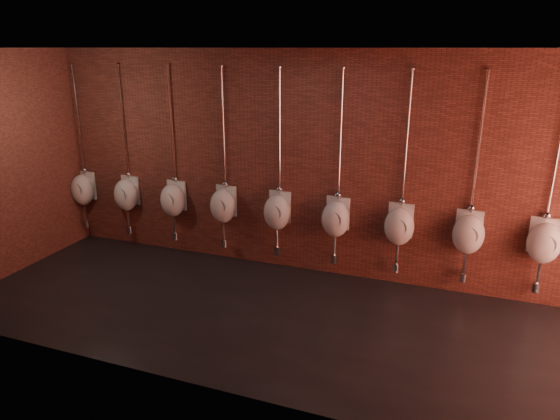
{
  "coord_description": "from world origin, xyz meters",
  "views": [
    {
      "loc": [
        1.81,
        -5.15,
        3.21
      ],
      "look_at": [
        -0.4,
        0.9,
        1.1
      ],
      "focal_mm": 32.0,
      "sensor_mm": 36.0,
      "label": 1
    }
  ],
  "objects_px": {
    "urinal_7": "(468,233)",
    "urinal_1": "(126,194)",
    "urinal_3": "(223,205)",
    "urinal_6": "(399,225)",
    "urinal_2": "(173,199)",
    "urinal_5": "(336,218)",
    "urinal_0": "(83,189)",
    "urinal_4": "(277,211)",
    "urinal_8": "(544,242)"
  },
  "relations": [
    {
      "from": "urinal_3",
      "to": "urinal_5",
      "type": "height_order",
      "value": "same"
    },
    {
      "from": "urinal_8",
      "to": "urinal_0",
      "type": "bearing_deg",
      "value": 180.0
    },
    {
      "from": "urinal_1",
      "to": "urinal_3",
      "type": "distance_m",
      "value": 1.76
    },
    {
      "from": "urinal_4",
      "to": "urinal_0",
      "type": "bearing_deg",
      "value": 180.0
    },
    {
      "from": "urinal_4",
      "to": "urinal_7",
      "type": "xyz_separation_m",
      "value": [
        2.64,
        0.0,
        0.0
      ]
    },
    {
      "from": "urinal_4",
      "to": "urinal_8",
      "type": "height_order",
      "value": "same"
    },
    {
      "from": "urinal_6",
      "to": "urinal_0",
      "type": "bearing_deg",
      "value": 180.0
    },
    {
      "from": "urinal_0",
      "to": "urinal_6",
      "type": "xyz_separation_m",
      "value": [
        5.28,
        0.0,
        0.0
      ]
    },
    {
      "from": "urinal_0",
      "to": "urinal_8",
      "type": "xyz_separation_m",
      "value": [
        7.04,
        0.0,
        0.0
      ]
    },
    {
      "from": "urinal_3",
      "to": "urinal_6",
      "type": "distance_m",
      "value": 2.64
    },
    {
      "from": "urinal_4",
      "to": "urinal_2",
      "type": "bearing_deg",
      "value": 180.0
    },
    {
      "from": "urinal_5",
      "to": "urinal_1",
      "type": "bearing_deg",
      "value": 180.0
    },
    {
      "from": "urinal_4",
      "to": "urinal_7",
      "type": "bearing_deg",
      "value": 0.0
    },
    {
      "from": "urinal_2",
      "to": "urinal_7",
      "type": "height_order",
      "value": "same"
    },
    {
      "from": "urinal_7",
      "to": "urinal_1",
      "type": "bearing_deg",
      "value": 180.0
    },
    {
      "from": "urinal_7",
      "to": "urinal_0",
      "type": "bearing_deg",
      "value": 180.0
    },
    {
      "from": "urinal_4",
      "to": "urinal_5",
      "type": "relative_size",
      "value": 1.0
    },
    {
      "from": "urinal_1",
      "to": "urinal_4",
      "type": "bearing_deg",
      "value": 0.0
    },
    {
      "from": "urinal_1",
      "to": "urinal_2",
      "type": "xyz_separation_m",
      "value": [
        0.88,
        0.0,
        0.0
      ]
    },
    {
      "from": "urinal_0",
      "to": "urinal_2",
      "type": "xyz_separation_m",
      "value": [
        1.76,
        0.0,
        0.0
      ]
    },
    {
      "from": "urinal_2",
      "to": "urinal_3",
      "type": "bearing_deg",
      "value": 0.0
    },
    {
      "from": "urinal_1",
      "to": "urinal_7",
      "type": "bearing_deg",
      "value": 0.0
    },
    {
      "from": "urinal_1",
      "to": "urinal_4",
      "type": "xyz_separation_m",
      "value": [
        2.64,
        0.0,
        0.0
      ]
    },
    {
      "from": "urinal_3",
      "to": "urinal_6",
      "type": "relative_size",
      "value": 1.0
    },
    {
      "from": "urinal_1",
      "to": "urinal_4",
      "type": "relative_size",
      "value": 1.0
    },
    {
      "from": "urinal_0",
      "to": "urinal_4",
      "type": "height_order",
      "value": "same"
    },
    {
      "from": "urinal_8",
      "to": "urinal_5",
      "type": "bearing_deg",
      "value": 180.0
    },
    {
      "from": "urinal_5",
      "to": "urinal_8",
      "type": "bearing_deg",
      "value": 0.0
    },
    {
      "from": "urinal_3",
      "to": "urinal_6",
      "type": "xyz_separation_m",
      "value": [
        2.64,
        0.0,
        0.0
      ]
    },
    {
      "from": "urinal_3",
      "to": "urinal_6",
      "type": "height_order",
      "value": "same"
    },
    {
      "from": "urinal_0",
      "to": "urinal_5",
      "type": "bearing_deg",
      "value": 0.0
    },
    {
      "from": "urinal_3",
      "to": "urinal_4",
      "type": "xyz_separation_m",
      "value": [
        0.88,
        0.0,
        0.0
      ]
    },
    {
      "from": "urinal_3",
      "to": "urinal_0",
      "type": "bearing_deg",
      "value": 180.0
    },
    {
      "from": "urinal_3",
      "to": "urinal_7",
      "type": "xyz_separation_m",
      "value": [
        3.52,
        0.0,
        0.0
      ]
    },
    {
      "from": "urinal_7",
      "to": "urinal_5",
      "type": "bearing_deg",
      "value": 180.0
    },
    {
      "from": "urinal_8",
      "to": "urinal_6",
      "type": "bearing_deg",
      "value": 180.0
    },
    {
      "from": "urinal_2",
      "to": "urinal_7",
      "type": "relative_size",
      "value": 1.0
    },
    {
      "from": "urinal_7",
      "to": "urinal_8",
      "type": "distance_m",
      "value": 0.88
    },
    {
      "from": "urinal_0",
      "to": "urinal_7",
      "type": "xyz_separation_m",
      "value": [
        6.16,
        0.0,
        0.0
      ]
    },
    {
      "from": "urinal_4",
      "to": "urinal_1",
      "type": "bearing_deg",
      "value": 180.0
    },
    {
      "from": "urinal_0",
      "to": "urinal_6",
      "type": "bearing_deg",
      "value": 0.0
    },
    {
      "from": "urinal_7",
      "to": "urinal_8",
      "type": "relative_size",
      "value": 1.0
    },
    {
      "from": "urinal_0",
      "to": "urinal_2",
      "type": "bearing_deg",
      "value": 0.0
    },
    {
      "from": "urinal_2",
      "to": "urinal_8",
      "type": "relative_size",
      "value": 1.0
    },
    {
      "from": "urinal_0",
      "to": "urinal_4",
      "type": "distance_m",
      "value": 3.52
    },
    {
      "from": "urinal_4",
      "to": "urinal_6",
      "type": "bearing_deg",
      "value": 0.0
    },
    {
      "from": "urinal_2",
      "to": "urinal_5",
      "type": "relative_size",
      "value": 1.0
    },
    {
      "from": "urinal_1",
      "to": "urinal_6",
      "type": "relative_size",
      "value": 1.0
    },
    {
      "from": "urinal_3",
      "to": "urinal_4",
      "type": "distance_m",
      "value": 0.88
    },
    {
      "from": "urinal_2",
      "to": "urinal_5",
      "type": "distance_m",
      "value": 2.64
    }
  ]
}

